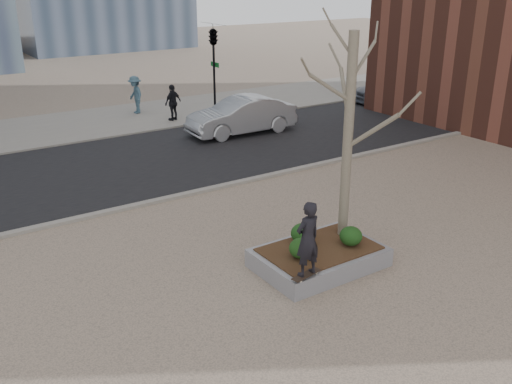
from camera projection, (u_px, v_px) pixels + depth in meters
ground at (286, 277)px, 13.37m from camera, size 120.00×120.00×0.00m
street at (125, 165)px, 21.13m from camera, size 60.00×8.00×0.02m
far_sidewalk at (69, 126)px, 26.56m from camera, size 60.00×6.00×0.02m
planter at (319, 258)px, 13.81m from camera, size 3.00×2.00×0.45m
planter_mulch at (319, 249)px, 13.72m from camera, size 2.70×1.70×0.04m
sycamore_tree at (350, 105)px, 13.28m from camera, size 2.80×2.80×6.60m
shrub_left at (301, 248)px, 13.17m from camera, size 0.56×0.56×0.48m
shrub_middle at (303, 233)px, 13.89m from camera, size 0.59×0.59×0.50m
shrub_right at (351, 236)px, 13.79m from camera, size 0.55×0.55×0.47m
skateboard at (306, 276)px, 12.46m from camera, size 0.80×0.34×0.08m
skateboarder at (308, 239)px, 12.14m from camera, size 0.65×0.45×1.70m
car_silver at (241, 116)px, 25.04m from camera, size 4.92×1.91×1.60m
car_third at (393, 88)px, 31.51m from camera, size 4.99×2.44×1.40m
pedestrian_b at (135, 95)px, 28.63m from camera, size 0.73×1.23×1.87m
pedestrian_c at (173, 102)px, 27.26m from camera, size 1.09×0.75×1.73m
traffic_light_far at (214, 72)px, 27.27m from camera, size 0.60×2.48×4.50m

